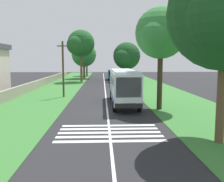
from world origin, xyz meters
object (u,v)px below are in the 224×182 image
(roadside_tree_left_0, at_px, (80,44))
(roadside_tree_right_0, at_px, (160,35))
(trailing_minibus_0, at_px, (112,74))
(utility_pole, at_px, (63,68))
(coach_bus, at_px, (123,85))
(roadside_tree_left_2, at_px, (83,55))
(trailing_car_1, at_px, (114,80))
(roadside_tree_right_1, at_px, (126,57))
(roadside_tree_left_1, at_px, (86,57))
(roadside_tree_right_2, at_px, (223,15))
(trailing_car_0, at_px, (116,83))

(roadside_tree_left_0, bearing_deg, roadside_tree_right_0, -162.20)
(trailing_minibus_0, height_order, utility_pole, utility_pole)
(coach_bus, bearing_deg, roadside_tree_left_2, 10.22)
(trailing_car_1, xyz_separation_m, roadside_tree_left_0, (4.37, 7.31, 7.60))
(roadside_tree_right_1, bearing_deg, roadside_tree_left_1, 27.47)
(roadside_tree_left_2, relative_size, roadside_tree_right_2, 0.90)
(roadside_tree_left_0, height_order, roadside_tree_right_1, roadside_tree_left_0)
(trailing_minibus_0, relative_size, roadside_tree_left_2, 0.64)
(roadside_tree_left_0, height_order, roadside_tree_left_1, roadside_tree_left_0)
(coach_bus, bearing_deg, trailing_car_0, -0.61)
(trailing_minibus_0, height_order, roadside_tree_left_1, roadside_tree_left_1)
(roadside_tree_right_0, bearing_deg, trailing_minibus_0, 4.53)
(roadside_tree_right_0, relative_size, utility_pole, 1.36)
(trailing_car_1, bearing_deg, utility_pole, 158.58)
(roadside_tree_right_1, bearing_deg, trailing_car_1, 152.02)
(utility_pole, bearing_deg, roadside_tree_left_0, -0.51)
(trailing_car_0, relative_size, roadside_tree_right_1, 0.49)
(roadside_tree_right_0, bearing_deg, utility_pole, 51.28)
(trailing_minibus_0, distance_m, roadside_tree_left_0, 11.33)
(roadside_tree_left_1, relative_size, roadside_tree_right_2, 0.78)
(trailing_minibus_0, distance_m, roadside_tree_right_0, 37.95)
(roadside_tree_left_2, height_order, roadside_tree_right_0, roadside_tree_right_0)
(coach_bus, distance_m, trailing_car_1, 24.87)
(trailing_car_1, xyz_separation_m, roadside_tree_right_0, (-27.55, -2.94, 6.50))
(coach_bus, xyz_separation_m, roadside_tree_left_2, (39.39, 7.10, 3.95))
(roadside_tree_left_1, xyz_separation_m, roadside_tree_left_2, (-10.47, 0.07, 0.37))
(trailing_car_0, height_order, roadside_tree_left_0, roadside_tree_left_0)
(trailing_car_0, distance_m, roadside_tree_left_0, 14.94)
(roadside_tree_left_2, bearing_deg, trailing_car_1, -153.23)
(trailing_minibus_0, bearing_deg, roadside_tree_right_2, -175.03)
(roadside_tree_right_2, bearing_deg, roadside_tree_left_1, 10.28)
(trailing_minibus_0, bearing_deg, roadside_tree_right_1, -146.32)
(roadside_tree_left_1, xyz_separation_m, roadside_tree_right_1, (-19.57, -10.18, -0.13))
(roadside_tree_left_1, bearing_deg, roadside_tree_left_2, 179.59)
(trailing_minibus_0, height_order, roadside_tree_right_1, roadside_tree_right_1)
(utility_pole, bearing_deg, roadside_tree_right_1, -22.94)
(trailing_car_0, xyz_separation_m, roadside_tree_right_1, (11.72, -2.95, 4.93))
(roadside_tree_right_1, bearing_deg, roadside_tree_right_0, -179.94)
(trailing_car_0, distance_m, trailing_car_1, 6.25)
(trailing_car_1, distance_m, roadside_tree_left_2, 17.20)
(trailing_car_0, relative_size, roadside_tree_left_1, 0.52)
(roadside_tree_left_0, distance_m, utility_pole, 23.96)
(trailing_car_1, height_order, roadside_tree_right_0, roadside_tree_right_0)
(trailing_car_1, bearing_deg, trailing_car_0, 179.53)
(trailing_car_1, relative_size, roadside_tree_right_1, 0.49)
(roadside_tree_right_2, bearing_deg, roadside_tree_left_2, 12.36)
(trailing_car_0, relative_size, roadside_tree_left_0, 0.38)
(trailing_car_1, relative_size, roadside_tree_right_2, 0.41)
(trailing_car_0, bearing_deg, roadside_tree_left_0, 34.34)
(trailing_minibus_0, bearing_deg, roadside_tree_left_1, 25.52)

